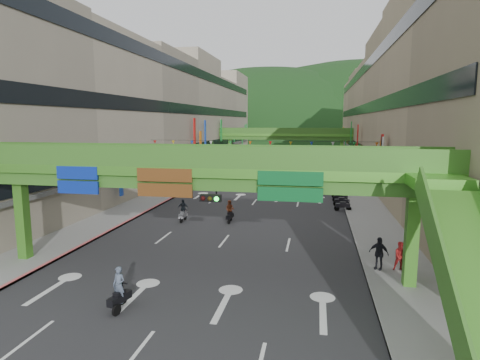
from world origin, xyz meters
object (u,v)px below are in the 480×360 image
object	(u,v)px
overpass_near	(212,183)
scooter_rider_mid	(230,211)
car_yellow	(281,164)
car_silver	(231,170)
scooter_rider_near	(119,290)
pedestrian_red	(401,259)

from	to	relation	value
overpass_near	scooter_rider_mid	distance (m)	12.74
scooter_rider_mid	car_yellow	size ratio (longest dim) A/B	0.43
overpass_near	car_silver	xyz separation A→B (m)	(-7.93, 41.69, -4.45)
scooter_rider_near	pedestrian_red	world-z (taller)	scooter_rider_near
scooter_rider_mid	car_silver	bearing A→B (deg)	101.90
scooter_rider_mid	scooter_rider_near	bearing A→B (deg)	-95.27
car_yellow	pedestrian_red	xyz separation A→B (m)	(11.02, -49.28, 0.07)
overpass_near	scooter_rider_mid	bearing A→B (deg)	97.91
scooter_rider_mid	pedestrian_red	distance (m)	14.93
scooter_rider_mid	car_yellow	bearing A→B (deg)	89.04
scooter_rider_mid	car_silver	size ratio (longest dim) A/B	0.41
overpass_near	scooter_rider_near	xyz separation A→B (m)	(-3.15, -4.38, -4.28)
scooter_rider_near	pedestrian_red	xyz separation A→B (m)	(13.19, 7.00, -0.11)
scooter_rider_near	overpass_near	bearing A→B (deg)	54.24
overpass_near	car_silver	bearing A→B (deg)	100.77
car_silver	pedestrian_red	bearing A→B (deg)	-67.99
overpass_near	scooter_rider_near	bearing A→B (deg)	-125.76
overpass_near	pedestrian_red	size ratio (longest dim) A/B	17.10
pedestrian_red	car_yellow	bearing A→B (deg)	101.97
car_yellow	pedestrian_red	distance (m)	50.50
scooter_rider_near	car_silver	world-z (taller)	scooter_rider_near
scooter_rider_mid	pedestrian_red	world-z (taller)	scooter_rider_mid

